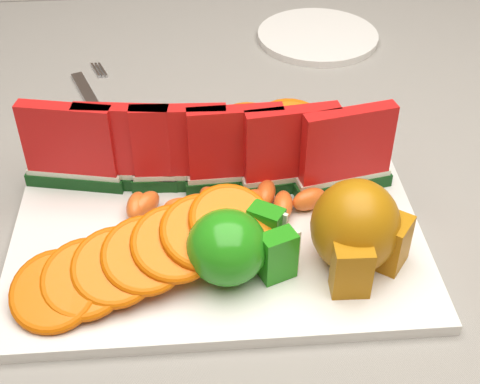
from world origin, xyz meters
The scene contains 11 objects.
table centered at (0.00, 0.00, 0.65)m, with size 1.40×0.90×0.75m.
tablecloth centered at (0.00, 0.00, 0.72)m, with size 1.53×1.03×0.20m.
platter centered at (-0.07, -0.08, 0.76)m, with size 0.40×0.30×0.01m.
apple_cluster centered at (-0.05, -0.15, 0.80)m, with size 0.10×0.08×0.07m.
pear_cluster centered at (0.06, -0.14, 0.81)m, with size 0.11×0.10×0.09m.
side_plate centered at (0.10, 0.33, 0.76)m, with size 0.19×0.19×0.01m.
fork centered at (-0.21, 0.18, 0.76)m, with size 0.07×0.19×0.00m.
watermelon_row centered at (-0.07, -0.02, 0.82)m, with size 0.39×0.07×0.10m.
orange_fan_front centered at (-0.13, -0.15, 0.80)m, with size 0.26×0.15×0.06m.
orange_fan_back centered at (-0.07, 0.04, 0.79)m, with size 0.29×0.11×0.05m.
tangerine_segments centered at (-0.06, -0.07, 0.78)m, with size 0.21×0.06×0.02m.
Camera 1 is at (-0.08, -0.58, 1.21)m, focal length 50.00 mm.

